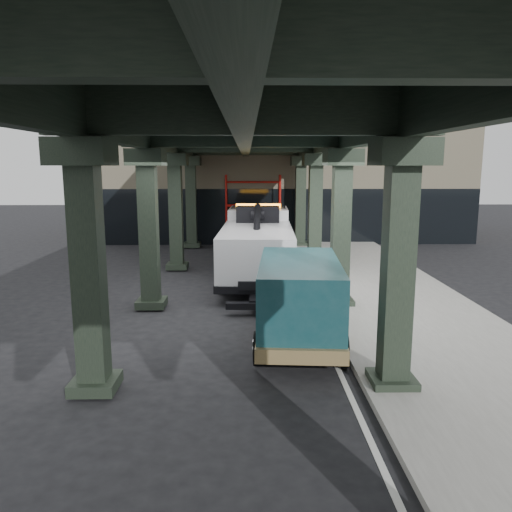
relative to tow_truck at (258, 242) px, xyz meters
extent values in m
plane|color=black|center=(-0.08, -6.43, -1.46)|extent=(90.00, 90.00, 0.00)
cube|color=gray|center=(4.42, -4.43, -1.39)|extent=(5.00, 40.00, 0.15)
cube|color=silver|center=(1.62, -4.43, -1.46)|extent=(0.12, 38.00, 0.01)
cube|color=black|center=(2.52, -10.43, 1.04)|extent=(0.55, 0.55, 5.00)
cube|color=black|center=(2.52, -10.43, 3.29)|extent=(1.10, 1.10, 0.50)
cube|color=black|center=(2.52, -10.43, -1.28)|extent=(0.90, 0.90, 0.24)
cube|color=black|center=(2.52, -4.43, 1.04)|extent=(0.55, 0.55, 5.00)
cube|color=black|center=(2.52, -4.43, 3.29)|extent=(1.10, 1.10, 0.50)
cube|color=black|center=(2.52, -4.43, -1.28)|extent=(0.90, 0.90, 0.24)
cube|color=black|center=(2.52, 1.57, 1.04)|extent=(0.55, 0.55, 5.00)
cube|color=black|center=(2.52, 1.57, 3.29)|extent=(1.10, 1.10, 0.50)
cube|color=black|center=(2.52, 1.57, -1.28)|extent=(0.90, 0.90, 0.24)
cube|color=black|center=(2.52, 7.57, 1.04)|extent=(0.55, 0.55, 5.00)
cube|color=black|center=(2.52, 7.57, 3.29)|extent=(1.10, 1.10, 0.50)
cube|color=black|center=(2.52, 7.57, -1.28)|extent=(0.90, 0.90, 0.24)
cube|color=black|center=(-3.48, -10.43, 1.04)|extent=(0.55, 0.55, 5.00)
cube|color=black|center=(-3.48, -10.43, 3.29)|extent=(1.10, 1.10, 0.50)
cube|color=black|center=(-3.48, -10.43, -1.28)|extent=(0.90, 0.90, 0.24)
cube|color=black|center=(-3.48, -4.43, 1.04)|extent=(0.55, 0.55, 5.00)
cube|color=black|center=(-3.48, -4.43, 3.29)|extent=(1.10, 1.10, 0.50)
cube|color=black|center=(-3.48, -4.43, -1.28)|extent=(0.90, 0.90, 0.24)
cube|color=black|center=(-3.48, 1.57, 1.04)|extent=(0.55, 0.55, 5.00)
cube|color=black|center=(-3.48, 1.57, 3.29)|extent=(1.10, 1.10, 0.50)
cube|color=black|center=(-3.48, 1.57, -1.28)|extent=(0.90, 0.90, 0.24)
cube|color=black|center=(-3.48, 7.57, 1.04)|extent=(0.55, 0.55, 5.00)
cube|color=black|center=(-3.48, 7.57, 3.29)|extent=(1.10, 1.10, 0.50)
cube|color=black|center=(-3.48, 7.57, -1.28)|extent=(0.90, 0.90, 0.24)
cube|color=black|center=(2.52, -4.43, 4.09)|extent=(0.35, 32.00, 1.10)
cube|color=black|center=(-3.48, -4.43, 4.09)|extent=(0.35, 32.00, 1.10)
cube|color=black|center=(-0.48, -4.43, 4.09)|extent=(0.35, 32.00, 1.10)
cube|color=black|center=(-0.48, -4.43, 4.79)|extent=(7.40, 32.00, 0.30)
cube|color=#C6B793|center=(1.92, 13.57, 2.54)|extent=(22.00, 10.00, 8.00)
cylinder|color=#B6140E|center=(-1.58, 8.47, 0.54)|extent=(0.08, 0.08, 4.00)
cylinder|color=#B6140E|center=(-1.58, 7.67, 0.54)|extent=(0.08, 0.08, 4.00)
cylinder|color=#B6140E|center=(1.42, 8.47, 0.54)|extent=(0.08, 0.08, 4.00)
cylinder|color=#B6140E|center=(1.42, 7.67, 0.54)|extent=(0.08, 0.08, 4.00)
cylinder|color=#B6140E|center=(-0.08, 8.47, -0.46)|extent=(3.00, 0.08, 0.08)
cylinder|color=#B6140E|center=(-0.08, 8.47, 0.84)|extent=(3.00, 0.08, 0.08)
cylinder|color=#B6140E|center=(-0.08, 8.47, 2.14)|extent=(3.00, 0.08, 0.08)
cube|color=black|center=(-0.02, -0.56, -0.71)|extent=(1.40, 8.17, 0.27)
cube|color=silver|center=(0.08, 2.20, 0.22)|extent=(2.65, 2.70, 1.95)
cube|color=silver|center=(0.13, 3.34, -0.33)|extent=(2.58, 0.86, 0.98)
cube|color=black|center=(0.10, 2.47, 0.76)|extent=(2.44, 1.50, 0.92)
cube|color=silver|center=(-0.07, -1.81, 0.00)|extent=(2.81, 5.52, 1.52)
cube|color=orange|center=(0.08, 1.98, 1.30)|extent=(1.96, 0.38, 0.17)
cube|color=black|center=(0.01, 0.36, 1.08)|extent=(1.76, 0.72, 0.65)
cylinder|color=black|center=(-0.06, -1.59, 0.81)|extent=(0.41, 3.80, 1.45)
cube|color=black|center=(-0.18, -4.57, -1.09)|extent=(0.38, 1.53, 0.20)
cube|color=black|center=(-0.21, -5.33, -1.14)|extent=(1.74, 0.34, 0.20)
cylinder|color=black|center=(-1.09, 2.57, -0.87)|extent=(0.43, 1.21, 1.19)
cylinder|color=silver|center=(-1.09, 2.57, -0.87)|extent=(0.45, 0.67, 0.66)
cylinder|color=black|center=(1.29, 2.48, -0.87)|extent=(0.43, 1.21, 1.19)
cylinder|color=silver|center=(1.29, 2.48, -0.87)|extent=(0.45, 0.67, 0.66)
cylinder|color=black|center=(-1.23, -1.01, -0.87)|extent=(0.43, 1.21, 1.19)
cylinder|color=silver|center=(-1.23, -1.01, -0.87)|extent=(0.45, 0.67, 0.66)
cylinder|color=black|center=(1.15, -1.10, -0.87)|extent=(0.43, 1.21, 1.19)
cylinder|color=silver|center=(1.15, -1.10, -0.87)|extent=(0.45, 0.67, 0.66)
cylinder|color=black|center=(-1.29, -2.41, -0.87)|extent=(0.43, 1.21, 1.19)
cylinder|color=silver|center=(-1.29, -2.41, -0.87)|extent=(0.45, 0.67, 0.66)
cylinder|color=black|center=(1.10, -2.51, -0.87)|extent=(0.43, 1.21, 1.19)
cylinder|color=silver|center=(1.10, -2.51, -0.87)|extent=(0.45, 0.67, 0.66)
cube|color=#123B41|center=(1.08, -5.20, -0.58)|extent=(1.98, 1.16, 0.84)
cube|color=#123B41|center=(0.89, -7.75, -0.21)|extent=(2.26, 4.33, 1.82)
cube|color=olive|center=(0.92, -7.38, -0.95)|extent=(2.38, 5.35, 0.33)
cube|color=black|center=(1.05, -5.57, 0.17)|extent=(1.84, 0.53, 0.78)
cube|color=black|center=(0.91, -7.48, 0.26)|extent=(2.23, 3.49, 0.51)
cube|color=silver|center=(1.12, -4.71, -0.95)|extent=(1.87, 0.25, 0.28)
cylinder|color=black|center=(0.15, -5.18, -1.07)|extent=(0.32, 0.80, 0.78)
cylinder|color=silver|center=(0.15, -5.18, -1.07)|extent=(0.33, 0.45, 0.43)
cylinder|color=black|center=(2.00, -5.31, -1.07)|extent=(0.32, 0.80, 0.78)
cylinder|color=silver|center=(2.00, -5.31, -1.07)|extent=(0.33, 0.45, 0.43)
cylinder|color=black|center=(-0.14, -9.08, -1.07)|extent=(0.32, 0.80, 0.78)
cylinder|color=silver|center=(-0.14, -9.08, -1.07)|extent=(0.33, 0.45, 0.43)
cylinder|color=black|center=(1.71, -9.22, -1.07)|extent=(0.32, 0.80, 0.78)
cylinder|color=silver|center=(1.71, -9.22, -1.07)|extent=(0.33, 0.45, 0.43)
camera|label=1|loc=(-0.42, -19.89, 3.04)|focal=35.00mm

